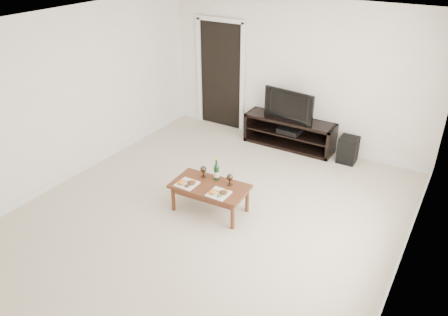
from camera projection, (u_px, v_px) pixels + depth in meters
floor at (214, 212)px, 6.21m from camera, size 5.50×5.50×0.00m
back_wall at (297, 74)px, 7.70m from camera, size 5.00×0.04×2.60m
ceiling at (211, 22)px, 4.99m from camera, size 5.00×5.50×0.04m
doorway at (221, 76)px, 8.51m from camera, size 0.90×0.02×2.05m
media_console at (289, 133)px, 7.95m from camera, size 1.65×0.45×0.55m
television at (291, 104)px, 7.69m from camera, size 0.97×0.25×0.55m
av_receiver at (290, 130)px, 7.91m from camera, size 0.42×0.32×0.08m
subwoofer at (348, 150)px, 7.44m from camera, size 0.31×0.31×0.46m
coffee_table at (210, 198)px, 6.14m from camera, size 1.09×0.64×0.42m
plate_left at (187, 182)px, 6.04m from camera, size 0.27×0.27×0.07m
plate_right at (219, 192)px, 5.82m from camera, size 0.27×0.27×0.07m
wine_bottle at (217, 169)px, 6.10m from camera, size 0.07×0.07×0.35m
goblet_left at (203, 171)px, 6.21m from camera, size 0.09×0.09×0.17m
goblet_right at (230, 179)px, 6.01m from camera, size 0.09×0.09×0.17m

